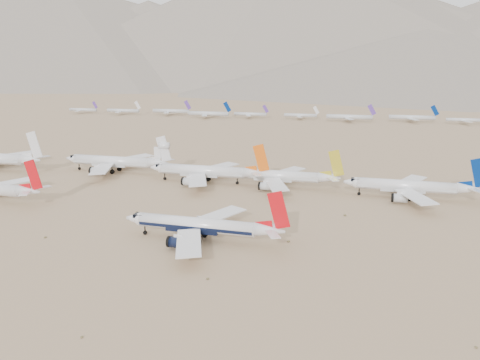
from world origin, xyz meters
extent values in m
plane|color=#917354|center=(0.00, 0.00, 0.00)|extent=(7000.00, 7000.00, 0.00)
cylinder|color=white|center=(-1.26, -4.20, 4.71)|extent=(34.63, 4.09, 4.09)
cube|color=black|center=(-1.26, -4.20, 4.20)|extent=(33.93, 4.15, 0.92)
sphere|color=white|center=(-18.57, -4.20, 4.71)|extent=(4.09, 4.09, 4.09)
cube|color=black|center=(-19.19, -4.20, 5.83)|extent=(2.87, 2.66, 1.02)
cone|color=white|center=(20.14, -4.20, 5.01)|extent=(8.66, 4.09, 4.09)
cube|color=white|center=(1.41, -16.34, 3.99)|extent=(13.37, 21.07, 0.64)
cube|color=white|center=(21.82, -8.18, 5.53)|extent=(5.50, 7.19, 0.25)
cylinder|color=black|center=(-3.18, -12.71, 2.14)|extent=(4.81, 2.95, 2.95)
cube|color=white|center=(1.41, 7.95, 3.99)|extent=(13.37, 21.07, 0.64)
cube|color=white|center=(21.82, -0.22, 5.53)|extent=(5.50, 7.19, 0.25)
cylinder|color=black|center=(-3.18, 4.31, 2.14)|extent=(4.81, 2.95, 2.95)
cube|color=red|center=(22.55, -4.20, 10.98)|extent=(6.56, 0.33, 10.81)
cylinder|color=black|center=(-17.55, -4.20, 0.61)|extent=(1.23, 0.51, 1.23)
cylinder|color=black|center=(0.18, -7.06, 0.86)|extent=(1.72, 1.02, 1.72)
cylinder|color=black|center=(0.18, -1.33, 0.86)|extent=(1.72, 1.02, 1.72)
cone|color=white|center=(-71.49, 11.86, 5.28)|extent=(8.98, 4.31, 4.31)
cube|color=white|center=(-69.74, 7.73, 5.81)|extent=(5.70, 7.45, 0.26)
cube|color=white|center=(-90.90, 24.49, 4.20)|extent=(13.87, 21.85, 0.67)
cube|color=white|center=(-69.74, 16.00, 5.81)|extent=(5.70, 7.45, 0.26)
cube|color=red|center=(-68.99, 11.86, 11.48)|extent=(6.80, 0.34, 11.21)
cylinder|color=white|center=(58.35, 59.48, 4.99)|extent=(35.83, 4.34, 4.34)
cube|color=silver|center=(58.35, 59.48, 4.45)|extent=(35.11, 4.41, 0.98)
sphere|color=white|center=(40.44, 59.48, 4.99)|extent=(4.34, 4.34, 4.34)
cube|color=black|center=(39.79, 59.48, 6.19)|extent=(3.04, 2.82, 1.09)
cone|color=white|center=(80.50, 59.48, 5.32)|extent=(8.96, 4.34, 4.34)
cube|color=white|center=(61.12, 46.86, 4.23)|extent=(13.84, 21.80, 0.67)
cube|color=white|center=(82.24, 55.35, 5.86)|extent=(5.69, 7.44, 0.26)
cylinder|color=silver|center=(56.36, 50.62, 2.28)|extent=(4.98, 3.13, 3.13)
cube|color=white|center=(61.12, 72.10, 4.23)|extent=(13.84, 21.80, 0.67)
cube|color=white|center=(82.24, 63.62, 5.86)|extent=(5.69, 7.44, 0.26)
cylinder|color=silver|center=(56.36, 68.34, 2.28)|extent=(4.98, 3.13, 3.13)
cube|color=navy|center=(82.98, 59.48, 11.52)|extent=(6.79, 0.35, 11.19)
cylinder|color=black|center=(41.53, 59.48, 0.65)|extent=(1.30, 0.54, 1.30)
cylinder|color=black|center=(59.85, 56.44, 0.91)|extent=(1.82, 1.09, 1.82)
cylinder|color=black|center=(59.85, 62.52, 0.91)|extent=(1.82, 1.09, 1.82)
cylinder|color=white|center=(7.60, 63.27, 4.96)|extent=(35.51, 4.32, 4.32)
cube|color=silver|center=(7.60, 63.27, 4.42)|extent=(34.80, 4.38, 0.97)
sphere|color=white|center=(-10.16, 63.27, 4.96)|extent=(4.32, 4.32, 4.32)
cube|color=black|center=(-10.80, 63.27, 6.15)|extent=(3.02, 2.80, 1.08)
cone|color=white|center=(29.54, 63.27, 5.29)|extent=(8.88, 4.32, 4.32)
cube|color=white|center=(10.34, 50.75, 4.21)|extent=(13.71, 21.61, 0.67)
cube|color=white|center=(31.27, 59.17, 5.83)|extent=(5.64, 7.37, 0.26)
cylinder|color=silver|center=(5.62, 54.48, 2.26)|extent=(4.93, 3.11, 3.11)
cube|color=white|center=(10.34, 75.78, 4.21)|extent=(13.71, 21.61, 0.67)
cube|color=white|center=(31.27, 67.37, 5.83)|extent=(5.64, 7.37, 0.26)
cylinder|color=silver|center=(5.62, 72.05, 2.26)|extent=(4.93, 3.11, 3.11)
cube|color=gold|center=(32.01, 63.27, 11.44)|extent=(6.73, 0.35, 11.09)
cylinder|color=black|center=(-9.08, 63.27, 0.65)|extent=(1.29, 0.54, 1.29)
cylinder|color=black|center=(9.08, 60.25, 0.91)|extent=(1.81, 1.08, 1.81)
cylinder|color=black|center=(9.08, 66.29, 0.91)|extent=(1.81, 1.08, 1.81)
cylinder|color=white|center=(-24.40, 61.93, 5.31)|extent=(37.81, 4.62, 4.62)
cube|color=silver|center=(-24.40, 61.93, 4.74)|extent=(37.05, 4.69, 1.04)
sphere|color=white|center=(-43.30, 61.93, 5.31)|extent=(4.62, 4.62, 4.62)
cube|color=black|center=(-43.99, 61.93, 6.59)|extent=(3.23, 3.00, 1.16)
cone|color=white|center=(-1.03, 61.93, 5.66)|extent=(9.45, 4.62, 4.62)
cube|color=white|center=(-21.48, 48.60, 4.51)|extent=(14.60, 23.01, 0.71)
cube|color=white|center=(0.81, 57.57, 6.24)|extent=(6.00, 7.85, 0.28)
cylinder|color=silver|center=(-26.50, 52.57, 2.42)|extent=(5.25, 3.33, 3.33)
cube|color=white|center=(-21.48, 75.27, 4.51)|extent=(14.60, 23.01, 0.71)
cube|color=white|center=(0.81, 66.30, 6.24)|extent=(6.00, 7.85, 0.28)
cylinder|color=silver|center=(-26.50, 71.30, 2.42)|extent=(5.25, 3.33, 3.33)
cube|color=orange|center=(1.60, 61.93, 12.21)|extent=(7.17, 0.37, 11.81)
cylinder|color=black|center=(-42.14, 61.93, 0.69)|extent=(1.39, 0.58, 1.39)
cylinder|color=black|center=(-22.82, 58.70, 0.97)|extent=(1.94, 1.16, 1.94)
cylinder|color=black|center=(-22.82, 65.17, 0.97)|extent=(1.94, 1.16, 1.94)
cylinder|color=white|center=(-73.01, 69.98, 5.40)|extent=(39.21, 4.69, 4.69)
cube|color=silver|center=(-73.01, 69.98, 4.81)|extent=(38.42, 4.76, 1.06)
sphere|color=white|center=(-92.61, 69.98, 5.40)|extent=(4.69, 4.69, 4.69)
cube|color=black|center=(-93.32, 69.98, 6.69)|extent=(3.29, 3.05, 1.17)
cone|color=white|center=(-48.78, 69.98, 5.75)|extent=(9.80, 4.69, 4.69)
cube|color=white|center=(-69.98, 56.20, 4.58)|extent=(15.14, 23.86, 0.73)
cube|color=white|center=(-46.87, 65.47, 6.34)|extent=(6.22, 8.14, 0.28)
cylinder|color=silver|center=(-75.19, 60.32, 2.46)|extent=(5.45, 3.38, 3.38)
cube|color=white|center=(-69.98, 83.76, 4.58)|extent=(15.14, 23.86, 0.73)
cube|color=white|center=(-46.87, 74.50, 6.34)|extent=(6.22, 8.14, 0.28)
cylinder|color=silver|center=(-75.19, 79.65, 2.46)|extent=(5.45, 3.38, 3.38)
cube|color=white|center=(-46.05, 69.98, 12.52)|extent=(7.43, 0.38, 12.24)
cylinder|color=white|center=(-45.78, 69.98, 14.04)|extent=(4.90, 3.04, 3.04)
cylinder|color=black|center=(-91.44, 69.98, 0.70)|extent=(1.41, 0.59, 1.41)
cylinder|color=black|center=(-71.38, 66.70, 0.99)|extent=(1.97, 1.17, 1.97)
cylinder|color=black|center=(-71.38, 73.27, 0.99)|extent=(1.97, 1.17, 1.97)
cone|color=white|center=(-108.97, 57.85, 6.30)|extent=(10.46, 5.14, 5.14)
cube|color=white|center=(-106.93, 53.00, 6.94)|extent=(6.64, 8.69, 0.31)
cube|color=white|center=(-131.61, 72.62, 5.01)|extent=(16.17, 25.47, 0.79)
cube|color=white|center=(-106.93, 62.69, 6.94)|extent=(6.64, 8.69, 0.31)
cube|color=white|center=(-106.06, 57.85, 13.56)|extent=(7.93, 0.41, 13.07)
cylinder|color=silver|center=(-269.19, 333.59, 4.06)|extent=(33.55, 3.32, 3.32)
cube|color=#58349C|center=(-253.40, 333.59, 9.66)|extent=(6.68, 0.33, 8.42)
cube|color=silver|center=(-269.19, 324.91, 3.56)|extent=(8.84, 15.45, 0.33)
cube|color=silver|center=(-269.19, 342.28, 3.56)|extent=(8.84, 15.45, 0.33)
cylinder|color=silver|center=(-218.70, 333.23, 4.27)|extent=(37.76, 3.73, 3.73)
cube|color=white|center=(-200.93, 333.23, 10.57)|extent=(7.52, 0.37, 9.47)
cube|color=silver|center=(-218.70, 323.46, 3.71)|extent=(9.95, 17.38, 0.37)
cube|color=silver|center=(-218.70, 343.01, 3.71)|extent=(9.95, 17.38, 0.37)
cylinder|color=silver|center=(-165.76, 341.24, 4.44)|extent=(41.20, 4.07, 4.07)
cube|color=#58349C|center=(-146.37, 341.24, 11.32)|extent=(8.20, 0.41, 10.33)
cube|color=silver|center=(-165.76, 330.57, 3.82)|extent=(10.85, 18.97, 0.41)
cube|color=silver|center=(-165.76, 351.90, 3.82)|extent=(10.85, 18.97, 0.41)
cylinder|color=silver|center=(-116.90, 324.07, 4.51)|extent=(42.61, 4.21, 4.21)
cube|color=navy|center=(-96.85, 324.07, 11.62)|extent=(8.49, 0.42, 10.69)
cube|color=silver|center=(-116.90, 313.04, 3.87)|extent=(11.23, 19.61, 0.42)
cube|color=silver|center=(-116.90, 335.10, 3.87)|extent=(11.23, 19.61, 0.42)
cylinder|color=silver|center=(-75.89, 334.70, 4.05)|extent=(33.49, 3.31, 3.31)
cube|color=#58349C|center=(-60.13, 334.70, 9.65)|extent=(6.67, 0.33, 8.40)
cube|color=silver|center=(-75.89, 326.03, 3.56)|extent=(8.82, 15.42, 0.33)
cube|color=silver|center=(-75.89, 343.36, 3.56)|extent=(8.82, 15.42, 0.33)
cylinder|color=silver|center=(-25.59, 337.13, 4.00)|extent=(32.41, 3.20, 3.20)
cube|color=white|center=(-10.33, 337.13, 9.42)|extent=(6.46, 0.32, 8.13)
cube|color=silver|center=(-25.59, 328.74, 3.52)|extent=(8.54, 14.92, 0.32)
cube|color=silver|center=(-25.59, 345.52, 3.52)|extent=(8.54, 14.92, 0.32)
cylinder|color=silver|center=(21.87, 328.85, 4.49)|extent=(42.32, 4.18, 4.18)
cube|color=#58349C|center=(41.79, 328.85, 11.56)|extent=(8.43, 0.42, 10.62)
cube|color=silver|center=(21.87, 317.90, 3.86)|extent=(11.15, 19.48, 0.42)
cube|color=silver|center=(21.87, 339.81, 3.86)|extent=(11.15, 19.48, 0.42)
cylinder|color=silver|center=(78.06, 340.89, 4.42)|extent=(40.96, 4.05, 4.05)
cube|color=navy|center=(97.34, 340.89, 11.27)|extent=(8.16, 0.40, 10.27)
cube|color=silver|center=(78.06, 330.29, 3.82)|extent=(10.79, 18.85, 0.40)
cube|color=silver|center=(78.06, 351.49, 3.82)|extent=(10.79, 18.85, 0.40)
cylinder|color=silver|center=(122.44, 334.84, 3.95)|extent=(31.46, 3.11, 3.11)
cube|color=silver|center=(122.44, 326.70, 3.49)|extent=(8.29, 14.48, 0.31)
cube|color=silver|center=(122.44, 342.98, 3.49)|extent=(8.29, 14.48, 0.31)
cone|color=slate|center=(-1300.00, 1720.00, 210.00)|extent=(3024.00, 3024.00, 420.00)
cone|color=slate|center=(-800.00, 1560.00, 150.00)|extent=(1800.00, 1800.00, 300.00)
cone|color=slate|center=(-300.00, 1690.00, 235.00)|extent=(2444.00, 2444.00, 470.00)
cone|color=slate|center=(200.00, 1480.00, 120.00)|extent=(1824.00, 1824.00, 240.00)
cone|color=slate|center=(-700.00, 1100.00, 47.50)|extent=(855.00, 855.00, 95.00)
cone|color=slate|center=(150.00, 1100.00, 70.00)|extent=(1260.00, 1260.00, 140.00)
ellipsoid|color=brown|center=(-85.20, 27.20, 0.34)|extent=(1.12, 1.12, 0.62)
ellipsoid|color=brown|center=(-44.10, -14.90, 0.25)|extent=(0.84, 0.84, 0.46)
ellipsoid|color=brown|center=(-30.40, 14.40, 0.29)|extent=(0.98, 0.98, 0.54)
ellipsoid|color=brown|center=(-3.00, -57.00, 0.17)|extent=(0.56, 0.56, 0.31)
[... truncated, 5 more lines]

